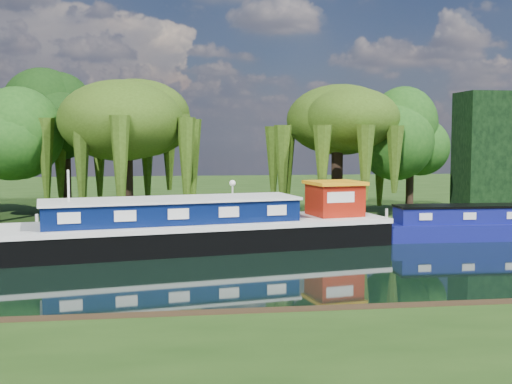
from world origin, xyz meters
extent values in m
plane|color=black|center=(0.00, 0.00, 0.00)|extent=(120.00, 120.00, 0.00)
cube|color=#1A340E|center=(0.00, 34.00, 0.23)|extent=(120.00, 52.00, 0.45)
cube|color=black|center=(-1.95, 5.03, 0.49)|extent=(19.90, 7.88, 1.30)
cube|color=silver|center=(-1.95, 5.03, 1.24)|extent=(20.02, 7.99, 0.24)
cube|color=#06133F|center=(-3.02, 4.83, 1.88)|extent=(12.42, 5.31, 1.03)
cube|color=silver|center=(-3.02, 4.83, 2.46)|extent=(12.67, 5.57, 0.13)
cube|color=maroon|center=(5.47, 6.45, 2.18)|extent=(2.78, 2.78, 1.62)
cube|color=orange|center=(5.47, 6.45, 3.08)|extent=(3.09, 3.09, 0.17)
cylinder|color=silver|center=(-7.68, 3.94, 2.67)|extent=(0.11, 0.11, 2.59)
cube|color=navy|center=(13.61, 6.09, 0.37)|extent=(13.66, 2.59, 1.02)
cube|color=navy|center=(13.61, 6.09, 1.31)|extent=(9.57, 1.93, 0.85)
cube|color=black|center=(13.61, 6.09, 1.79)|extent=(9.68, 2.05, 0.11)
cube|color=silver|center=(10.02, 5.31, 1.35)|extent=(0.68, 0.07, 0.36)
cube|color=silver|center=(12.40, 5.25, 1.35)|extent=(0.68, 0.07, 0.36)
cylinder|color=black|center=(-5.65, 13.72, 2.86)|extent=(0.62, 0.62, 4.82)
ellipsoid|color=#29420E|center=(-5.65, 13.72, 6.34)|extent=(6.72, 6.72, 4.34)
cylinder|color=black|center=(7.19, 12.43, 2.69)|extent=(0.63, 0.63, 4.49)
ellipsoid|color=#29420E|center=(7.19, 12.43, 5.93)|extent=(6.13, 6.13, 3.96)
cylinder|color=black|center=(-9.97, 18.43, 3.79)|extent=(0.61, 0.61, 6.68)
ellipsoid|color=black|center=(-9.97, 18.43, 6.52)|extent=(5.34, 5.34, 5.34)
cylinder|color=black|center=(11.99, 12.65, 3.12)|extent=(0.47, 0.47, 5.34)
ellipsoid|color=#164210|center=(11.99, 12.65, 5.31)|extent=(4.27, 4.27, 4.27)
cube|color=black|center=(19.00, 14.00, 4.45)|extent=(6.00, 3.00, 8.00)
cylinder|color=silver|center=(0.50, 10.50, 1.55)|extent=(0.10, 0.10, 2.20)
sphere|color=white|center=(0.50, 10.50, 2.83)|extent=(0.36, 0.36, 0.36)
cylinder|color=silver|center=(-10.00, 8.40, 0.95)|extent=(0.16, 0.16, 1.00)
cylinder|color=silver|center=(-4.00, 8.40, 0.95)|extent=(0.16, 0.16, 1.00)
cylinder|color=silver|center=(3.00, 8.40, 0.95)|extent=(0.16, 0.16, 1.00)
cylinder|color=silver|center=(9.00, 8.40, 0.95)|extent=(0.16, 0.16, 1.00)
camera|label=1|loc=(-3.16, -26.10, 5.36)|focal=45.00mm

